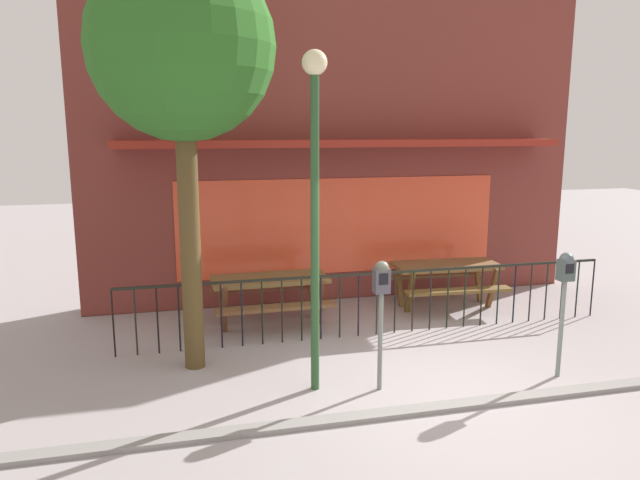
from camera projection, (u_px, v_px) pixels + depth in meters
ground at (434, 392)px, 6.90m from camera, size 40.00×40.00×0.00m
pub_storefront at (338, 148)px, 10.44m from camera, size 8.92×1.23×5.46m
patio_fence_front at (377, 292)px, 8.73m from camera, size 7.51×0.04×0.97m
picnic_table_left at (270, 287)px, 9.19m from camera, size 1.83×1.39×0.79m
picnic_table_right at (446, 273)px, 10.11m from camera, size 1.87×1.46×0.79m
parking_meter_near at (381, 291)px, 6.76m from camera, size 0.18×0.17×1.57m
parking_meter_far at (565, 282)px, 7.13m from camera, size 0.18×0.17×1.59m
street_tree at (182, 51)px, 6.92m from camera, size 2.23×2.23×5.12m
street_lamp at (315, 175)px, 6.53m from camera, size 0.28×0.28×3.89m
curb_edge at (450, 408)px, 6.50m from camera, size 12.48×0.20×0.11m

